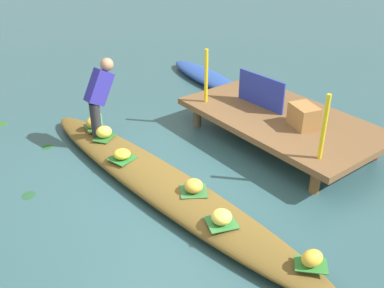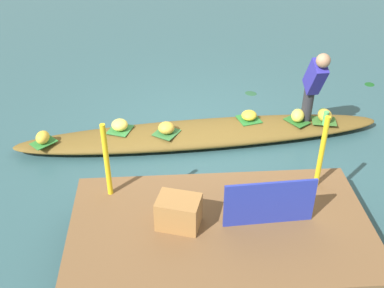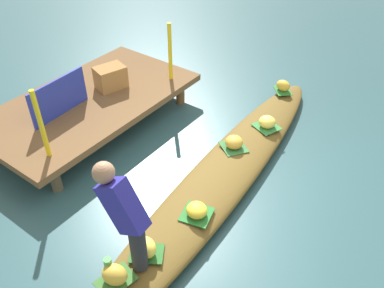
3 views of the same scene
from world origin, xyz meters
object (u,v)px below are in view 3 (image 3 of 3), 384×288
at_px(banana_bunch_4, 267,122).
at_px(vendor_person, 125,214).
at_px(market_banner, 59,97).
at_px(banana_bunch_1, 234,142).
at_px(banana_bunch_2, 197,210).
at_px(banana_bunch_0, 115,275).
at_px(produce_crate, 111,77).
at_px(banana_bunch_3, 146,247).
at_px(vendor_boat, 220,179).
at_px(banana_bunch_5, 283,86).
at_px(water_bottle, 109,267).

xyz_separation_m(banana_bunch_4, vendor_person, (-2.84, -0.01, 0.60)).
bearing_deg(banana_bunch_4, market_banner, 126.18).
relative_size(banana_bunch_1, banana_bunch_2, 0.97).
xyz_separation_m(banana_bunch_0, market_banner, (1.39, 2.39, 0.39)).
xyz_separation_m(banana_bunch_0, banana_bunch_2, (1.14, -0.13, -0.03)).
relative_size(banana_bunch_0, produce_crate, 0.59).
height_order(banana_bunch_3, produce_crate, produce_crate).
distance_m(vendor_boat, banana_bunch_5, 2.31).
height_order(banana_bunch_4, banana_bunch_5, banana_bunch_5).
xyz_separation_m(banana_bunch_3, produce_crate, (1.91, 2.39, 0.29)).
xyz_separation_m(vendor_boat, banana_bunch_4, (1.22, 0.00, 0.20)).
xyz_separation_m(banana_bunch_4, produce_crate, (-0.78, 2.32, 0.31)).
bearing_deg(vendor_boat, water_bottle, 173.98).
height_order(banana_bunch_3, market_banner, market_banner).
bearing_deg(produce_crate, water_bottle, -135.51).
bearing_deg(vendor_person, market_banner, 64.46).
distance_m(banana_bunch_5, vendor_person, 3.96).
height_order(banana_bunch_4, water_bottle, water_bottle).
bearing_deg(banana_bunch_0, vendor_boat, 1.38).
relative_size(banana_bunch_2, market_banner, 0.26).
xyz_separation_m(banana_bunch_0, produce_crate, (2.33, 2.36, 0.29)).
xyz_separation_m(banana_bunch_0, vendor_person, (0.26, 0.04, 0.58)).
bearing_deg(banana_bunch_3, market_banner, 68.10).
relative_size(banana_bunch_1, banana_bunch_4, 1.00).
bearing_deg(banana_bunch_5, produce_crate, 132.14).
bearing_deg(market_banner, banana_bunch_0, -123.11).
bearing_deg(vendor_boat, banana_bunch_1, 9.64).
relative_size(banana_bunch_3, market_banner, 0.26).
xyz_separation_m(banana_bunch_3, banana_bunch_4, (2.69, 0.07, -0.01)).
bearing_deg(vendor_person, banana_bunch_5, 4.17).
bearing_deg(vendor_person, banana_bunch_4, 0.14).
relative_size(banana_bunch_0, water_bottle, 1.14).
bearing_deg(banana_bunch_4, water_bottle, 178.96).
distance_m(vendor_boat, banana_bunch_2, 0.79).
bearing_deg(banana_bunch_5, market_banner, 143.37).
xyz_separation_m(banana_bunch_1, vendor_person, (-2.15, -0.14, 0.60)).
height_order(banana_bunch_0, banana_bunch_4, banana_bunch_0).
height_order(banana_bunch_2, market_banner, market_banner).
distance_m(banana_bunch_2, water_bottle, 1.14).
relative_size(banana_bunch_5, produce_crate, 0.54).
height_order(banana_bunch_2, banana_bunch_4, banana_bunch_4).
bearing_deg(banana_bunch_4, vendor_boat, -179.94).
bearing_deg(banana_bunch_4, banana_bunch_3, -178.40).
distance_m(banana_bunch_0, banana_bunch_1, 2.42).
bearing_deg(market_banner, banana_bunch_3, -114.93).
bearing_deg(water_bottle, banana_bunch_2, -11.73).
bearing_deg(banana_bunch_0, market_banner, 59.92).
relative_size(vendor_boat, water_bottle, 24.49).
height_order(banana_bunch_3, banana_bunch_5, banana_bunch_3).
distance_m(banana_bunch_3, produce_crate, 3.08).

